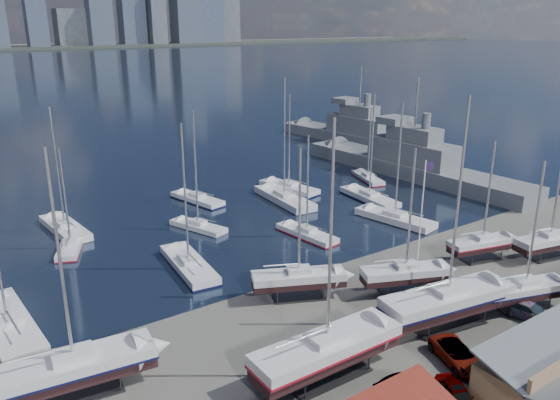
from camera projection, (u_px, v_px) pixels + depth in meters
ground at (400, 305)px, 50.07m from camera, size 1400.00×1400.00×0.00m
sailboat_cradle_0 at (75, 367)px, 37.51m from camera, size 11.28×4.30×17.64m
sailboat_cradle_1 at (327, 349)px, 39.45m from camera, size 11.98×3.41×19.08m
sailboat_cradle_2 at (299, 278)px, 50.93m from camera, size 8.98×5.90×14.42m
sailboat_cradle_3 at (448, 300)px, 46.33m from camera, size 12.68×5.33×19.57m
sailboat_cradle_4 at (406, 273)px, 52.04m from camera, size 8.83×5.56×14.14m
sailboat_cradle_5 at (525, 290)px, 48.86m from camera, size 8.74×4.76×13.79m
sailboat_cradle_6 at (483, 243)px, 59.13m from camera, size 8.34×4.12×13.22m
sailboat_cradle_7 at (550, 241)px, 59.75m from camera, size 8.81×4.05×14.05m
sailboat_moored_0 at (9, 328)px, 45.79m from camera, size 4.19×12.56×18.50m
sailboat_moored_1 at (71, 246)px, 62.52m from camera, size 5.27×8.50×12.33m
sailboat_moored_2 at (65, 230)px, 67.53m from camera, size 3.93×10.95×16.21m
sailboat_moored_3 at (189, 267)px, 57.32m from camera, size 4.18×11.12×16.23m
sailboat_moored_4 at (198, 227)px, 68.34m from camera, size 4.86×8.22×12.00m
sailboat_moored_5 at (197, 200)px, 78.79m from camera, size 4.68×9.70×13.98m
sailboat_moored_6 at (307, 235)px, 65.98m from camera, size 3.50×8.99×13.09m
sailboat_moored_7 at (284, 200)px, 78.76m from camera, size 4.39×12.49×18.51m
sailboat_moored_8 at (289, 189)px, 84.16m from camera, size 5.04×10.74×15.49m
sailboat_moored_9 at (395, 220)px, 70.88m from camera, size 4.96×11.16×16.29m
sailboat_moored_10 at (369, 199)px, 79.37m from camera, size 3.96×10.98×16.08m
sailboat_moored_11 at (368, 178)px, 89.65m from camera, size 4.88×8.68×12.51m
naval_ship_east at (411, 166)px, 91.96m from camera, size 9.73×43.78×17.91m
naval_ship_west at (358, 136)px, 116.70m from camera, size 11.61×40.80×17.63m
car_a at (458, 396)px, 36.79m from camera, size 3.40×4.70×1.49m
car_b at (405, 387)px, 37.78m from camera, size 4.61×2.41×1.45m
car_c at (458, 355)px, 41.38m from camera, size 4.01×5.79×1.47m
car_d at (529, 311)px, 47.68m from camera, size 2.97×5.26×1.44m
flagpole at (422, 216)px, 51.03m from camera, size 1.13×0.12×12.89m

